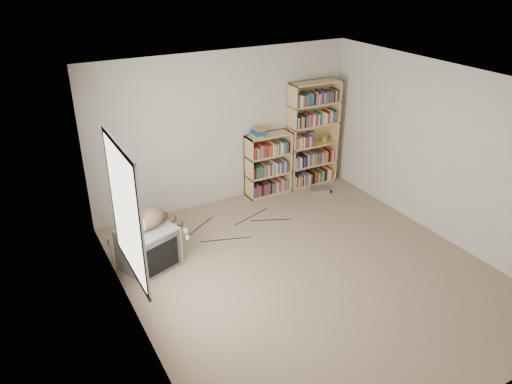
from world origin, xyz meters
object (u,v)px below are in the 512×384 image
cat (154,220)px  bookcase_short (268,166)px  crt_tv (148,248)px  bookcase_tall (312,137)px  dvd_player (319,190)px

cat → bookcase_short: (2.40, 1.19, -0.17)m
crt_tv → bookcase_tall: 3.68m
crt_tv → bookcase_short: bearing=5.8°
bookcase_tall → crt_tv: bearing=-160.6°
crt_tv → cat: 0.41m
cat → bookcase_short: size_ratio=0.75×
crt_tv → dvd_player: (3.33, 0.79, -0.25)m
bookcase_short → cat: bearing=-153.6°
crt_tv → bookcase_tall: (3.42, 1.21, 0.60)m
crt_tv → cat: cat is taller
crt_tv → bookcase_tall: size_ratio=0.44×
bookcase_short → dvd_player: (0.80, -0.42, -0.46)m
bookcase_tall → bookcase_short: 0.97m
cat → dvd_player: cat is taller
crt_tv → bookcase_tall: bearing=-0.3°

